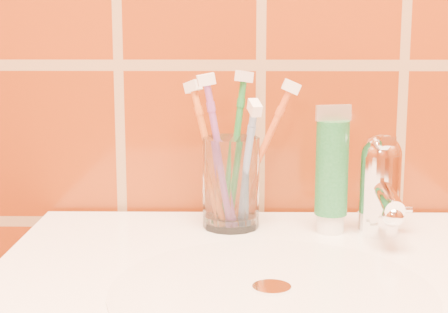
{
  "coord_description": "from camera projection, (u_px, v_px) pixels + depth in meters",
  "views": [
    {
      "loc": [
        -0.04,
        0.32,
        1.09
      ],
      "look_at": [
        -0.05,
        1.08,
        0.94
      ],
      "focal_mm": 55.0,
      "sensor_mm": 36.0,
      "label": 1
    }
  ],
  "objects": [
    {
      "name": "toothbrush_4",
      "position": [
        235.0,
        149.0,
        0.83
      ],
      "size": [
        0.08,
        0.08,
        0.2
      ],
      "primitive_type": null,
      "rotation": [
        0.15,
        0.0,
        2.25
      ],
      "color": "#1F7734",
      "rests_on": "glass_tumbler"
    },
    {
      "name": "toothbrush_0",
      "position": [
        261.0,
        155.0,
        0.83
      ],
      "size": [
        0.1,
        0.1,
        0.18
      ],
      "primitive_type": null,
      "rotation": [
        0.41,
        0.0,
        1.58
      ],
      "color": "#C85523",
      "rests_on": "glass_tumbler"
    },
    {
      "name": "toothbrush_2",
      "position": [
        219.0,
        154.0,
        0.81
      ],
      "size": [
        0.07,
        0.06,
        0.2
      ],
      "primitive_type": null,
      "rotation": [
        0.17,
        0.0,
        -1.41
      ],
      "color": "#864595",
      "rests_on": "glass_tumbler"
    },
    {
      "name": "faucet",
      "position": [
        380.0,
        182.0,
        0.79
      ],
      "size": [
        0.05,
        0.11,
        0.12
      ],
      "color": "white",
      "rests_on": "pedestal_sink"
    },
    {
      "name": "toothpaste_tube",
      "position": [
        332.0,
        174.0,
        0.8
      ],
      "size": [
        0.04,
        0.04,
        0.15
      ],
      "rotation": [
        0.0,
        0.0,
        0.27
      ],
      "color": "white",
      "rests_on": "pedestal_sink"
    },
    {
      "name": "glass_tumbler",
      "position": [
        231.0,
        183.0,
        0.83
      ],
      "size": [
        0.07,
        0.07,
        0.11
      ],
      "primitive_type": "cylinder",
      "rotation": [
        0.0,
        0.0,
        -0.01
      ],
      "color": "white",
      "rests_on": "pedestal_sink"
    },
    {
      "name": "toothbrush_3",
      "position": [
        209.0,
        155.0,
        0.83
      ],
      "size": [
        0.13,
        0.12,
        0.19
      ],
      "primitive_type": null,
      "rotation": [
        0.32,
        0.0,
        -2.29
      ],
      "color": "#CD6424",
      "rests_on": "glass_tumbler"
    },
    {
      "name": "toothbrush_1",
      "position": [
        246.0,
        168.0,
        0.79
      ],
      "size": [
        0.08,
        0.15,
        0.19
      ],
      "primitive_type": null,
      "rotation": [
        0.4,
        0.0,
        0.28
      ],
      "color": "#6D8DC2",
      "rests_on": "glass_tumbler"
    }
  ]
}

